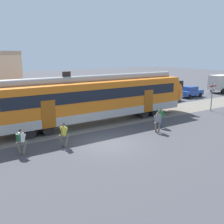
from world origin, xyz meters
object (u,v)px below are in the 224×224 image
pedestrian_green (160,116)px  box_truck (223,83)px  pedestrian_white (21,139)px  crossing_signal (212,93)px  parked_car_blue (190,92)px  parked_car_grey (167,95)px  pedestrian_yellow (64,133)px  pedestrian_grey (158,120)px

pedestrian_green → box_truck: (22.74, 9.08, 0.58)m
pedestrian_white → crossing_signal: 20.76m
pedestrian_green → box_truck: size_ratio=0.32×
crossing_signal → parked_car_blue: bearing=52.8°
pedestrian_green → parked_car_grey: pedestrian_green is taller
pedestrian_white → box_truck: (34.28, 8.75, 0.58)m
crossing_signal → box_truck: bearing=29.1°
pedestrian_white → parked_car_blue: pedestrian_white is taller
parked_car_blue → pedestrian_yellow: bearing=-159.4°
pedestrian_white → pedestrian_grey: (10.33, -1.28, 0.00)m
pedestrian_white → crossing_signal: size_ratio=0.56×
pedestrian_yellow → box_truck: (31.50, 8.97, 0.58)m
pedestrian_grey → crossing_signal: size_ratio=0.56×
pedestrian_yellow → pedestrian_grey: 7.63m
pedestrian_green → parked_car_grey: size_ratio=0.41×
pedestrian_grey → parked_car_blue: pedestrian_grey is taller
pedestrian_grey → box_truck: bearing=22.7°
pedestrian_white → pedestrian_grey: same height
pedestrian_white → parked_car_blue: (26.39, 8.66, -0.21)m
pedestrian_white → box_truck: box_truck is taller
pedestrian_white → pedestrian_grey: 10.41m
parked_car_grey → pedestrian_white: bearing=-158.9°
pedestrian_grey → box_truck: size_ratio=0.32×
box_truck → pedestrian_green: bearing=-158.2°
parked_car_blue → pedestrian_white: bearing=-161.8°
pedestrian_yellow → pedestrian_white: bearing=175.5°
pedestrian_white → pedestrian_yellow: size_ratio=1.00×
parked_car_blue → crossing_signal: crossing_signal is taller
box_truck → crossing_signal: 15.55m
pedestrian_green → parked_car_blue: size_ratio=0.41×
box_truck → pedestrian_white: bearing=-165.7°
pedestrian_green → parked_car_blue: bearing=31.2°
pedestrian_grey → box_truck: box_truck is taller
parked_car_grey → box_truck: box_truck is taller
pedestrian_green → crossing_signal: 9.35m
parked_car_blue → box_truck: 7.93m
pedestrian_yellow → parked_car_blue: 25.23m
pedestrian_green → parked_car_grey: 12.89m
crossing_signal → pedestrian_grey: bearing=-166.6°
pedestrian_grey → crossing_signal: 10.70m
pedestrian_green → pedestrian_yellow: bearing=179.3°
pedestrian_yellow → parked_car_grey: pedestrian_yellow is taller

